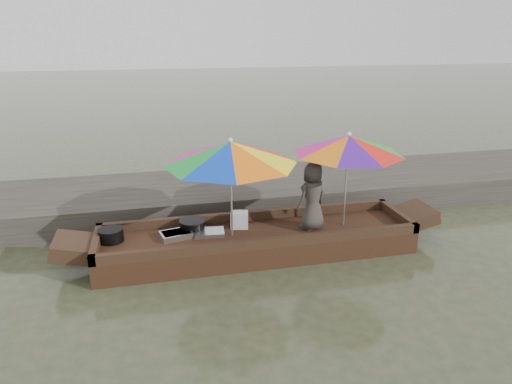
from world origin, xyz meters
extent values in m
plane|color=#313822|center=(0.00, 0.00, 0.00)|extent=(80.00, 80.00, 0.00)
cube|color=#2D2B26|center=(0.00, 2.20, 0.25)|extent=(22.00, 2.20, 0.50)
cube|color=black|center=(0.00, 0.00, 0.17)|extent=(4.98, 1.20, 0.35)
cylinder|color=black|center=(-2.24, 0.19, 0.45)|extent=(0.38, 0.38, 0.20)
cube|color=silver|center=(-1.27, 0.11, 0.39)|extent=(0.53, 0.42, 0.09)
cube|color=silver|center=(-0.75, 0.11, 0.38)|extent=(0.50, 0.37, 0.06)
cylinder|color=black|center=(-1.00, 0.28, 0.44)|extent=(0.39, 0.39, 0.18)
cube|color=silver|center=(-0.24, 0.28, 0.48)|extent=(0.32, 0.27, 0.26)
imported|color=#3A3532|center=(0.89, -0.02, 0.90)|extent=(0.64, 0.54, 1.10)
camera|label=1|loc=(-1.50, -6.45, 3.36)|focal=32.00mm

